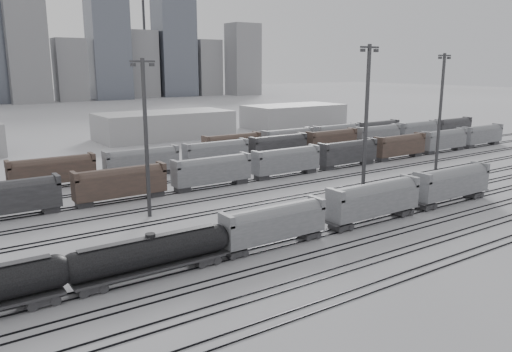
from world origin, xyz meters
TOP-DOWN VIEW (x-y plane):
  - ground at (0.00, 0.00)m, footprint 900.00×900.00m
  - tracks at (0.00, 17.50)m, footprint 220.00×71.50m
  - tank_car_b at (-33.65, 1.00)m, footprint 18.46×3.08m
  - hopper_car_a at (-17.76, 1.00)m, footprint 14.13×2.81m
  - hopper_car_b at (-0.34, 1.00)m, footprint 15.64×3.11m
  - hopper_car_c at (17.58, 1.00)m, footprint 15.79×3.14m
  - light_mast_b at (-25.43, 21.50)m, footprint 3.64×0.58m
  - light_mast_c at (8.86, 11.87)m, footprint 4.01×0.64m
  - light_mast_d at (38.63, 19.21)m, footprint 3.87×0.62m
  - bg_string_near at (8.00, 32.00)m, footprint 151.00×3.00m
  - bg_string_mid at (18.00, 48.00)m, footprint 151.00×3.00m
  - bg_string_far at (35.50, 56.00)m, footprint 66.00×3.00m
  - warehouse_mid at (10.00, 95.00)m, footprint 40.00×18.00m
  - warehouse_right at (60.00, 95.00)m, footprint 35.00×18.00m
  - skyline at (10.84, 280.00)m, footprint 316.00×22.40m
  - crane_right at (91.26, 305.00)m, footprint 42.00×1.80m

SIDE VIEW (x-z plane):
  - ground at x=0.00m, z-range 0.00..0.00m
  - tracks at x=0.00m, z-range 0.00..0.16m
  - tank_car_b at x=-33.65m, z-range 0.36..4.92m
  - bg_string_far at x=35.50m, z-range 0.00..5.60m
  - bg_string_near at x=8.00m, z-range 0.00..5.60m
  - bg_string_mid at x=18.00m, z-range 0.00..5.60m
  - hopper_car_a at x=-17.76m, z-range 0.60..5.65m
  - hopper_car_b at x=-0.34m, z-range 0.66..6.25m
  - hopper_car_c at x=17.58m, z-range 0.67..6.31m
  - warehouse_mid at x=10.00m, z-range 0.00..8.00m
  - warehouse_right at x=60.00m, z-range 0.00..8.00m
  - light_mast_b at x=-25.43m, z-range 0.69..23.44m
  - light_mast_d at x=38.63m, z-range 0.74..24.95m
  - light_mast_c at x=8.86m, z-range 0.76..25.84m
  - skyline at x=10.84m, z-range -12.77..82.23m
  - crane_right at x=91.26m, z-range 7.39..107.39m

